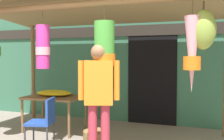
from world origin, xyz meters
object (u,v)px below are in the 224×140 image
object	(u,v)px
folding_chair	(44,119)
vendor_in_orange	(99,93)
flower_heap_on_table	(55,93)
wicker_basket_by_table	(96,138)
display_table	(55,100)

from	to	relation	value
folding_chair	vendor_in_orange	bearing A→B (deg)	-9.49
flower_heap_on_table	vendor_in_orange	world-z (taller)	vendor_in_orange
wicker_basket_by_table	vendor_in_orange	xyz separation A→B (m)	(0.33, -0.66, 0.88)
folding_chair	flower_heap_on_table	bearing A→B (deg)	114.25
flower_heap_on_table	folding_chair	bearing A→B (deg)	-65.75
display_table	vendor_in_orange	size ratio (longest dim) A/B	0.68
flower_heap_on_table	vendor_in_orange	distance (m)	2.00
folding_chair	wicker_basket_by_table	world-z (taller)	folding_chair
wicker_basket_by_table	vendor_in_orange	distance (m)	1.15
display_table	wicker_basket_by_table	distance (m)	1.38
flower_heap_on_table	display_table	bearing A→B (deg)	-61.00
folding_chair	wicker_basket_by_table	size ratio (longest dim) A/B	1.88
wicker_basket_by_table	flower_heap_on_table	bearing A→B (deg)	153.08
wicker_basket_by_table	folding_chair	bearing A→B (deg)	-145.38
folding_chair	wicker_basket_by_table	bearing A→B (deg)	34.62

